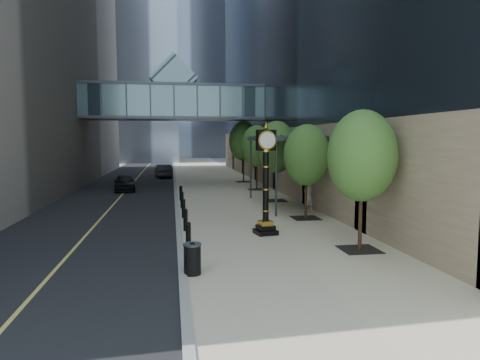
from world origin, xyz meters
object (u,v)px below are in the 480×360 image
Objects in this scene: trash_bin at (192,260)px; car_far at (163,171)px; street_clock at (266,187)px; pedestrian at (309,195)px; car_near at (125,182)px.

car_far reaches higher than trash_bin.
trash_bin is at bearing -133.67° from street_clock.
car_far is (-8.70, 23.64, -0.21)m from pedestrian.
car_far reaches higher than car_near.
pedestrian reaches higher than car_far.
car_far is at bearing 69.97° from car_near.
street_clock is 6.90m from pedestrian.
pedestrian reaches higher than trash_bin.
street_clock is at bearing 40.98° from pedestrian.
street_clock is at bearing -72.37° from car_near.
car_near is 12.07m from car_far.
street_clock is 1.09× the size of car_far.
trash_bin is 0.23× the size of car_near.
car_far is at bearing -84.93° from pedestrian.
pedestrian is (7.20, 10.75, 0.43)m from trash_bin.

